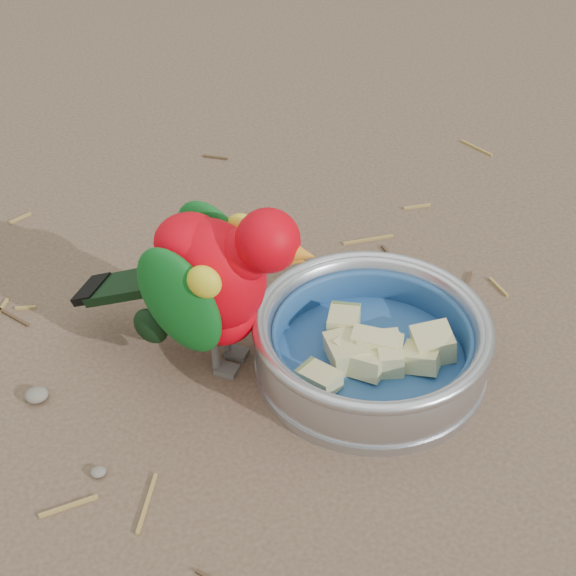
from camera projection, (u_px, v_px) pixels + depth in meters
name	position (u px, v px, depth m)	size (l,w,h in m)	color
ground	(377.00, 349.00, 0.88)	(60.00, 60.00, 0.00)	brown
food_bowl	(370.00, 363.00, 0.85)	(0.22, 0.22, 0.02)	#B2B2BA
bowl_wall	(372.00, 340.00, 0.83)	(0.22, 0.22, 0.04)	#B2B2BA
fruit_wedges	(371.00, 345.00, 0.83)	(0.13, 0.13, 0.03)	#CEC885
lory_parrot	(213.00, 289.00, 0.81)	(0.10, 0.22, 0.18)	red
ground_debris	(369.00, 305.00, 0.92)	(0.90, 0.80, 0.01)	olive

